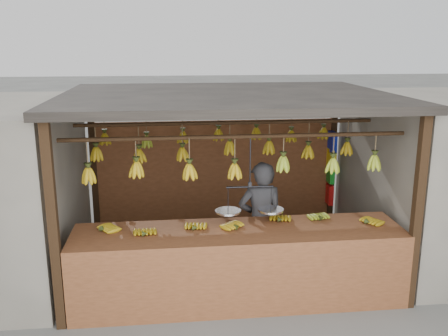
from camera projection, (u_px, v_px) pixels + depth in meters
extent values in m
plane|color=#5B5B57|center=(226.00, 261.00, 7.16)|extent=(80.00, 80.00, 0.00)
cube|color=black|center=(54.00, 229.00, 5.21)|extent=(0.10, 0.10, 2.30)
cube|color=black|center=(417.00, 215.00, 5.65)|extent=(0.10, 0.10, 2.30)
cube|color=black|center=(94.00, 162.00, 8.10)|extent=(0.10, 0.10, 2.30)
cube|color=black|center=(332.00, 156.00, 8.54)|extent=(0.10, 0.10, 2.30)
cube|color=black|center=(227.00, 97.00, 6.58)|extent=(4.30, 3.30, 0.10)
cylinder|color=black|center=(237.00, 137.00, 5.70)|extent=(4.00, 0.05, 0.05)
cylinder|color=black|center=(227.00, 123.00, 6.67)|extent=(4.00, 0.05, 0.05)
cylinder|color=black|center=(219.00, 113.00, 7.63)|extent=(4.00, 0.05, 0.05)
cube|color=brown|center=(216.00, 174.00, 8.38)|extent=(4.00, 0.06, 1.80)
cube|color=brown|center=(239.00, 233.00, 5.89)|extent=(3.91, 0.87, 0.08)
cube|color=brown|center=(244.00, 282.00, 5.57)|extent=(3.91, 0.04, 0.90)
cube|color=black|center=(75.00, 292.00, 5.43)|extent=(0.07, 0.07, 0.82)
cube|color=black|center=(400.00, 275.00, 5.83)|extent=(0.07, 0.07, 0.82)
cube|color=black|center=(86.00, 262.00, 6.17)|extent=(0.07, 0.07, 0.82)
cube|color=black|center=(374.00, 248.00, 6.57)|extent=(0.07, 0.07, 0.82)
ellipsoid|color=#AD8912|center=(103.00, 230.00, 5.79)|extent=(0.30, 0.29, 0.06)
ellipsoid|color=#AD8912|center=(145.00, 235.00, 5.66)|extent=(0.19, 0.24, 0.06)
ellipsoid|color=#AD8912|center=(195.00, 229.00, 5.84)|extent=(0.21, 0.26, 0.06)
ellipsoid|color=#AD8912|center=(237.00, 227.00, 5.88)|extent=(0.29, 0.30, 0.06)
ellipsoid|color=#AD8912|center=(280.00, 220.00, 6.11)|extent=(0.23, 0.28, 0.06)
ellipsoid|color=#92A523|center=(322.00, 219.00, 6.17)|extent=(0.23, 0.27, 0.06)
ellipsoid|color=#AD8912|center=(368.00, 223.00, 6.03)|extent=(0.30, 0.28, 0.06)
ellipsoid|color=#AD8912|center=(89.00, 176.00, 5.66)|extent=(0.16, 0.16, 0.28)
ellipsoid|color=#AD8912|center=(137.00, 170.00, 5.66)|extent=(0.16, 0.16, 0.28)
ellipsoid|color=#AD8912|center=(190.00, 172.00, 5.71)|extent=(0.16, 0.16, 0.28)
ellipsoid|color=#AD8912|center=(235.00, 171.00, 5.82)|extent=(0.16, 0.16, 0.28)
ellipsoid|color=#92A523|center=(283.00, 164.00, 5.89)|extent=(0.16, 0.16, 0.28)
ellipsoid|color=#92A523|center=(333.00, 165.00, 5.95)|extent=(0.16, 0.16, 0.28)
ellipsoid|color=#92A523|center=(374.00, 163.00, 5.96)|extent=(0.16, 0.16, 0.28)
ellipsoid|color=#AD8912|center=(96.00, 154.00, 6.56)|extent=(0.16, 0.16, 0.28)
ellipsoid|color=#AD8912|center=(139.00, 156.00, 6.65)|extent=(0.16, 0.16, 0.28)
ellipsoid|color=#AD8912|center=(183.00, 154.00, 6.65)|extent=(0.16, 0.16, 0.28)
ellipsoid|color=#AD8912|center=(230.00, 148.00, 6.79)|extent=(0.16, 0.16, 0.28)
ellipsoid|color=#AD8912|center=(269.00, 148.00, 6.85)|extent=(0.16, 0.16, 0.28)
ellipsoid|color=#AD8912|center=(308.00, 152.00, 6.88)|extent=(0.16, 0.16, 0.28)
ellipsoid|color=#AD8912|center=(347.00, 148.00, 6.91)|extent=(0.16, 0.16, 0.28)
ellipsoid|color=#AD8912|center=(105.00, 139.00, 7.57)|extent=(0.16, 0.16, 0.28)
ellipsoid|color=#92A523|center=(147.00, 142.00, 7.59)|extent=(0.16, 0.16, 0.28)
ellipsoid|color=#AD8912|center=(183.00, 138.00, 7.65)|extent=(0.16, 0.16, 0.28)
ellipsoid|color=#AD8912|center=(218.00, 135.00, 7.71)|extent=(0.16, 0.16, 0.28)
ellipsoid|color=#AD8912|center=(256.00, 134.00, 7.76)|extent=(0.16, 0.16, 0.28)
ellipsoid|color=#AD8912|center=(291.00, 136.00, 7.82)|extent=(0.16, 0.16, 0.28)
ellipsoid|color=#AD8912|center=(323.00, 133.00, 7.86)|extent=(0.16, 0.16, 0.28)
cylinder|color=black|center=(250.00, 162.00, 5.79)|extent=(0.02, 0.02, 0.61)
cylinder|color=black|center=(250.00, 187.00, 5.87)|extent=(0.56, 0.03, 0.02)
cylinder|color=silver|center=(228.00, 212.00, 5.92)|extent=(0.30, 0.30, 0.02)
cylinder|color=silver|center=(271.00, 210.00, 5.97)|extent=(0.30, 0.30, 0.02)
imported|color=#262628|center=(261.00, 222.00, 6.43)|extent=(0.59, 0.39, 1.60)
cube|color=#1426BF|center=(332.00, 142.00, 8.32)|extent=(0.08, 0.26, 0.34)
cube|color=yellow|center=(331.00, 159.00, 8.39)|extent=(0.08, 0.26, 0.34)
cube|color=#199926|center=(331.00, 173.00, 8.45)|extent=(0.08, 0.26, 0.34)
cube|color=red|center=(329.00, 194.00, 8.54)|extent=(0.08, 0.26, 0.34)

